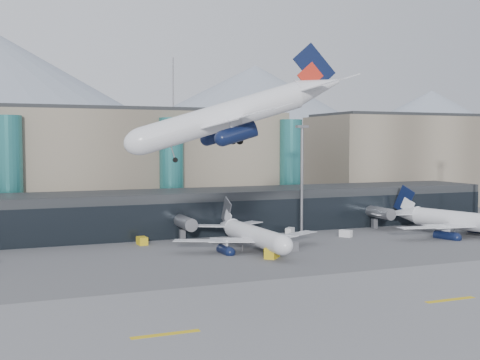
# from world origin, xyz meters

# --- Properties ---
(ground) EXTENTS (900.00, 900.00, 0.00)m
(ground) POSITION_xyz_m (0.00, 0.00, 0.00)
(ground) COLOR #515154
(ground) RESTS_ON ground
(runway_strip) EXTENTS (400.00, 40.00, 0.04)m
(runway_strip) POSITION_xyz_m (0.00, -15.00, 0.02)
(runway_strip) COLOR slate
(runway_strip) RESTS_ON ground
(runway_markings) EXTENTS (128.00, 1.00, 0.02)m
(runway_markings) POSITION_xyz_m (-0.00, -15.00, 0.05)
(runway_markings) COLOR gold
(runway_markings) RESTS_ON ground
(concourse) EXTENTS (170.00, 27.00, 10.00)m
(concourse) POSITION_xyz_m (-0.02, 57.73, 4.97)
(concourse) COLOR black
(concourse) RESTS_ON ground
(terminal_main) EXTENTS (130.00, 30.00, 31.00)m
(terminal_main) POSITION_xyz_m (-25.00, 90.00, 15.44)
(terminal_main) COLOR gray
(terminal_main) RESTS_ON ground
(terminal_east) EXTENTS (70.00, 30.00, 31.00)m
(terminal_east) POSITION_xyz_m (95.00, 90.00, 15.44)
(terminal_east) COLOR gray
(terminal_east) RESTS_ON ground
(teal_towers) EXTENTS (116.40, 19.40, 46.00)m
(teal_towers) POSITION_xyz_m (-14.99, 74.01, 14.01)
(teal_towers) COLOR #287271
(teal_towers) RESTS_ON ground
(mountain_ridge) EXTENTS (910.00, 400.00, 110.00)m
(mountain_ridge) POSITION_xyz_m (15.97, 380.00, 45.74)
(mountain_ridge) COLOR gray
(mountain_ridge) RESTS_ON ground
(lightmast_mid) EXTENTS (3.00, 1.20, 25.60)m
(lightmast_mid) POSITION_xyz_m (30.00, 48.00, 14.42)
(lightmast_mid) COLOR slate
(lightmast_mid) RESTS_ON ground
(hero_jet) EXTENTS (32.15, 31.86, 10.39)m
(hero_jet) POSITION_xyz_m (-6.15, -3.87, 26.44)
(hero_jet) COLOR silver
(hero_jet) RESTS_ON ground
(jet_parked_mid) EXTENTS (33.47, 32.51, 10.78)m
(jet_parked_mid) POSITION_xyz_m (9.63, 32.36, 4.08)
(jet_parked_mid) COLOR silver
(jet_parked_mid) RESTS_ON ground
(jet_parked_right) EXTENTS (36.34, 37.97, 12.19)m
(jet_parked_right) POSITION_xyz_m (61.19, 32.47, 4.61)
(jet_parked_right) COLOR silver
(jet_parked_right) RESTS_ON ground
(veh_b) EXTENTS (2.02, 3.04, 1.67)m
(veh_b) POSITION_xyz_m (-9.50, 44.58, 0.84)
(veh_b) COLOR gold
(veh_b) RESTS_ON ground
(veh_c) EXTENTS (3.36, 1.87, 1.83)m
(veh_c) POSITION_xyz_m (16.03, 26.35, 0.91)
(veh_c) COLOR #4E4F54
(veh_c) RESTS_ON ground
(veh_d) EXTENTS (2.95, 2.94, 1.55)m
(veh_d) POSITION_xyz_m (25.90, 46.00, 0.78)
(veh_d) COLOR silver
(veh_d) RESTS_ON ground
(veh_g) EXTENTS (2.88, 3.12, 1.58)m
(veh_g) POSITION_xyz_m (35.95, 37.70, 0.79)
(veh_g) COLOR silver
(veh_g) RESTS_ON ground
(veh_h) EXTENTS (4.02, 4.11, 2.08)m
(veh_h) POSITION_xyz_m (9.94, 21.33, 1.04)
(veh_h) COLOR gold
(veh_h) RESTS_ON ground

